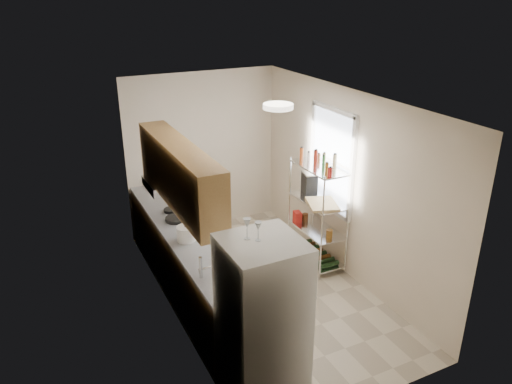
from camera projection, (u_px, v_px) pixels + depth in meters
room at (265, 201)px, 6.25m from camera, size 2.52×4.42×2.62m
counter_run at (187, 261)px, 6.57m from camera, size 0.63×3.51×0.90m
upper_cabinets at (179, 174)px, 5.71m from camera, size 0.33×2.20×0.72m
range_hood at (166, 184)px, 6.56m from camera, size 0.50×0.60×0.12m
window at (332, 160)px, 6.95m from camera, size 0.06×1.00×1.46m
bakers_rack at (319, 194)px, 6.98m from camera, size 0.45×0.90×1.73m
ceiling_dome at (278, 106)px, 5.52m from camera, size 0.34×0.34×0.05m
refrigerator at (262, 322)px, 4.71m from camera, size 0.71×0.71×1.73m
wine_glass_a at (247, 229)px, 4.39m from camera, size 0.07×0.07×0.20m
wine_glass_b at (258, 231)px, 4.36m from camera, size 0.06×0.06×0.18m
rice_cooker at (186, 234)px, 6.11m from camera, size 0.23×0.23×0.19m
frying_pan_large at (176, 219)px, 6.65m from camera, size 0.33×0.33×0.05m
frying_pan_small at (171, 210)px, 6.92m from camera, size 0.21×0.21×0.04m
cutting_board at (322, 204)px, 6.85m from camera, size 0.52×0.59×0.03m
espresso_machine at (309, 182)px, 7.23m from camera, size 0.23×0.29×0.30m
storage_bag at (297, 216)px, 7.39m from camera, size 0.12×0.15×0.15m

